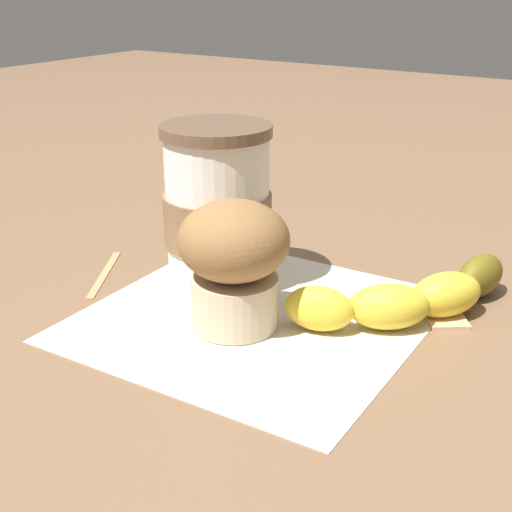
{
  "coord_description": "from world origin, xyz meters",
  "views": [
    {
      "loc": [
        0.29,
        -0.44,
        0.27
      ],
      "look_at": [
        0.0,
        0.0,
        0.06
      ],
      "focal_mm": 50.0,
      "sensor_mm": 36.0,
      "label": 1
    }
  ],
  "objects": [
    {
      "name": "wooden_stirrer",
      "position": [
        -0.17,
        -0.01,
        0.0
      ],
      "size": [
        0.06,
        0.1,
        0.0
      ],
      "primitive_type": "cube",
      "rotation": [
        0.0,
        0.0,
        5.25
      ],
      "color": "tan",
      "rests_on": "ground_plane"
    },
    {
      "name": "coffee_cup",
      "position": [
        -0.07,
        0.04,
        0.07
      ],
      "size": [
        0.1,
        0.1,
        0.15
      ],
      "color": "white",
      "rests_on": "paper_napkin"
    },
    {
      "name": "paper_napkin",
      "position": [
        0.0,
        0.0,
        0.0
      ],
      "size": [
        0.27,
        0.27,
        0.0
      ],
      "primitive_type": "cube",
      "rotation": [
        0.0,
        0.0,
        0.03
      ],
      "color": "beige",
      "rests_on": "ground_plane"
    },
    {
      "name": "muffin",
      "position": [
        -0.01,
        -0.02,
        0.06
      ],
      "size": [
        0.09,
        0.09,
        0.11
      ],
      "color": "beige",
      "rests_on": "paper_napkin"
    },
    {
      "name": "banana",
      "position": [
        0.11,
        0.07,
        0.02
      ],
      "size": [
        0.14,
        0.19,
        0.04
      ],
      "color": "yellow",
      "rests_on": "paper_napkin"
    },
    {
      "name": "ground_plane",
      "position": [
        0.0,
        0.0,
        0.0
      ],
      "size": [
        3.0,
        3.0,
        0.0
      ],
      "primitive_type": "plane",
      "color": "brown"
    },
    {
      "name": "sugar_packet",
      "position": [
        0.13,
        0.09,
        0.0
      ],
      "size": [
        0.06,
        0.06,
        0.01
      ],
      "primitive_type": "cube",
      "rotation": [
        0.0,
        0.0,
        2.2
      ],
      "color": "#E0B27F",
      "rests_on": "ground_plane"
    }
  ]
}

